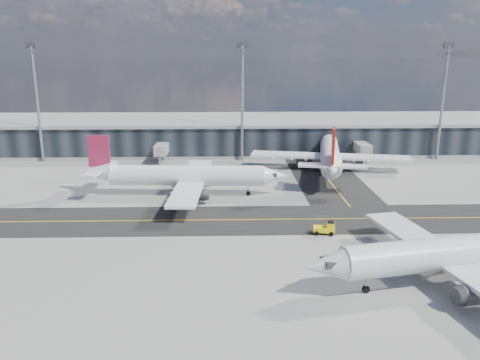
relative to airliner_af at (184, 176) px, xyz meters
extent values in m
plane|color=gray|center=(12.01, -18.13, -3.82)|extent=(300.00, 300.00, 0.00)
cube|color=black|center=(12.01, -14.13, -3.81)|extent=(180.00, 14.00, 0.02)
cube|color=black|center=(30.01, 16.87, -3.81)|extent=(14.00, 50.00, 0.02)
cube|color=yellow|center=(12.01, -14.13, -3.79)|extent=(180.00, 0.25, 0.01)
cube|color=yellow|center=(30.01, 16.87, -3.79)|extent=(0.25, 50.00, 0.01)
cube|color=black|center=(12.01, 36.87, 0.18)|extent=(150.00, 12.00, 8.00)
cube|color=gray|center=(12.01, 36.87, 4.58)|extent=(152.00, 13.00, 0.80)
cube|color=gray|center=(12.01, 36.87, -3.42)|extent=(150.00, 12.20, 0.80)
cube|color=gray|center=(-7.99, 28.87, -0.32)|extent=(3.00, 10.00, 2.40)
cylinder|color=gray|center=(-7.99, 23.87, -2.62)|extent=(0.60, 0.60, 2.40)
cube|color=gray|center=(42.01, 28.87, -0.32)|extent=(3.00, 10.00, 2.40)
cylinder|color=gray|center=(42.01, 23.87, -2.62)|extent=(0.60, 0.60, 2.40)
cylinder|color=gray|center=(-37.99, 29.87, 10.18)|extent=(0.70, 0.70, 28.00)
cube|color=#2D2D30|center=(-37.99, 29.87, 24.38)|extent=(2.50, 0.50, 1.40)
cylinder|color=gray|center=(12.01, 29.87, 10.18)|extent=(0.70, 0.70, 28.00)
cube|color=#2D2D30|center=(12.01, 29.87, 24.38)|extent=(2.50, 0.50, 1.40)
cylinder|color=gray|center=(62.01, 29.87, 10.18)|extent=(0.70, 0.70, 28.00)
cube|color=#2D2D30|center=(62.01, 29.87, 24.38)|extent=(2.50, 0.50, 1.40)
cylinder|color=white|center=(0.59, -0.03, 0.07)|extent=(29.31, 5.33, 3.89)
cone|color=white|center=(17.09, -0.85, 0.07)|extent=(5.05, 4.12, 3.89)
cone|color=white|center=(-16.40, 0.82, 0.65)|extent=(6.02, 4.17, 3.89)
cube|color=white|center=(1.56, -0.08, -0.90)|extent=(6.50, 33.24, 0.49)
cylinder|color=#2D2D30|center=(2.82, 5.70, -1.97)|extent=(4.19, 2.44, 2.24)
cylinder|color=#2D2D30|center=(2.24, -5.95, -1.97)|extent=(4.19, 2.44, 2.24)
cube|color=silver|center=(2.82, 5.70, -1.20)|extent=(1.96, 0.48, 0.78)
cube|color=silver|center=(2.24, -5.95, -1.20)|extent=(1.96, 0.48, 0.78)
cube|color=maroon|center=(-15.91, 0.79, 4.73)|extent=(4.10, 0.64, 6.03)
cube|color=white|center=(-16.40, 0.82, 1.23)|extent=(3.30, 11.78, 0.34)
cube|color=#2D2D30|center=(16.60, -0.83, 0.46)|extent=(2.05, 2.23, 0.68)
cylinder|color=gray|center=(12.24, -0.61, -2.65)|extent=(0.24, 0.24, 1.94)
cylinder|color=black|center=(12.24, -0.61, -3.38)|extent=(0.89, 0.38, 0.87)
cylinder|color=black|center=(-0.24, 2.93, -3.29)|extent=(1.09, 0.54, 1.07)
cylinder|color=black|center=(-0.53, -2.89, -3.29)|extent=(1.09, 0.54, 1.07)
cylinder|color=white|center=(31.85, 18.50, 0.46)|extent=(10.29, 32.36, 4.28)
cone|color=white|center=(35.30, 36.38, 0.46)|extent=(5.22, 6.07, 4.28)
cone|color=white|center=(28.30, 0.10, 1.11)|extent=(5.42, 7.12, 4.28)
cube|color=white|center=(32.05, 19.56, -0.61)|extent=(36.77, 12.15, 0.54)
cylinder|color=#2D2D30|center=(25.94, 21.82, -1.79)|extent=(3.27, 4.88, 2.46)
cylinder|color=#2D2D30|center=(38.56, 19.39, -1.79)|extent=(3.27, 4.88, 2.46)
cube|color=silver|center=(25.94, 21.82, -0.93)|extent=(0.83, 2.18, 0.86)
cube|color=silver|center=(38.56, 19.39, -0.93)|extent=(0.83, 2.18, 0.86)
cube|color=red|center=(28.40, 0.63, 5.60)|extent=(1.32, 4.51, 6.64)
cube|color=white|center=(28.30, 0.10, 1.75)|extent=(13.19, 5.38, 0.37)
cube|color=#2D2D30|center=(35.19, 35.85, 0.89)|extent=(2.72, 2.55, 0.75)
cylinder|color=gray|center=(34.28, 31.12, -2.53)|extent=(0.30, 0.30, 2.14)
cylinder|color=black|center=(34.28, 31.12, -3.34)|extent=(0.55, 1.02, 0.96)
cylinder|color=black|center=(28.49, 18.06, -3.23)|extent=(0.75, 1.26, 1.18)
cylinder|color=black|center=(34.80, 16.84, -3.23)|extent=(0.75, 1.26, 1.18)
cylinder|color=silver|center=(35.37, -36.45, 0.07)|extent=(29.38, 9.43, 3.89)
cone|color=silver|center=(19.15, -39.62, 0.07)|extent=(5.52, 4.75, 3.89)
cube|color=silver|center=(34.41, -36.63, -0.90)|extent=(11.13, 33.38, 0.49)
cylinder|color=#2D2D30|center=(34.58, -42.55, -1.97)|extent=(4.44, 2.98, 2.24)
cylinder|color=#2D2D30|center=(32.34, -31.09, -1.97)|extent=(4.44, 2.98, 2.24)
cube|color=silver|center=(34.58, -42.55, -1.19)|extent=(1.98, 0.76, 0.78)
cube|color=silver|center=(32.34, -31.09, -1.19)|extent=(1.98, 0.76, 0.78)
cube|color=#2D2D30|center=(19.62, -39.53, 0.46)|extent=(2.32, 2.47, 0.68)
cylinder|color=gray|center=(23.92, -38.69, -2.65)|extent=(0.27, 0.27, 1.94)
cylinder|color=black|center=(23.92, -38.69, -3.38)|extent=(0.92, 0.50, 0.88)
cylinder|color=black|center=(35.76, -33.40, -3.29)|extent=(1.14, 0.68, 1.07)
cube|color=#FFF10D|center=(22.71, -20.82, -3.03)|extent=(3.39, 2.04, 0.74)
cube|color=#FFF10D|center=(23.65, -20.99, -2.34)|extent=(1.40, 1.56, 0.95)
cube|color=black|center=(23.65, -20.99, -1.97)|extent=(1.28, 1.49, 0.26)
cylinder|color=black|center=(23.88, -20.34, -3.45)|extent=(0.78, 0.40, 0.74)
cylinder|color=black|center=(23.63, -21.69, -3.45)|extent=(0.78, 0.40, 0.74)
cylinder|color=black|center=(21.80, -19.95, -3.45)|extent=(0.78, 0.40, 0.74)
cylinder|color=black|center=(21.55, -21.30, -3.45)|extent=(0.78, 0.40, 0.74)
imported|color=white|center=(32.16, 24.48, -3.02)|extent=(4.96, 6.31, 1.59)
camera|label=1|loc=(8.33, -86.19, 22.45)|focal=35.00mm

